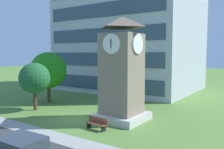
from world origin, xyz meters
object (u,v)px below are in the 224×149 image
Objects in this scene: clock_tower at (122,75)px; tree_by_building at (48,70)px; tree_streetside at (35,78)px; park_bench at (97,123)px.

tree_by_building is at bearing 171.52° from clock_tower.
clock_tower reaches higher than tree_streetside.
park_bench is at bearing -9.17° from tree_streetside.
park_bench is at bearing -92.73° from clock_tower.
clock_tower reaches higher than tree_by_building.
tree_streetside is 3.91m from tree_by_building.
tree_by_building is at bearing 119.13° from tree_streetside.
tree_by_building is (-10.72, 4.81, 3.21)m from park_bench.
park_bench is (-0.15, -3.19, -3.33)m from clock_tower.
clock_tower is at bearing 87.27° from park_bench.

